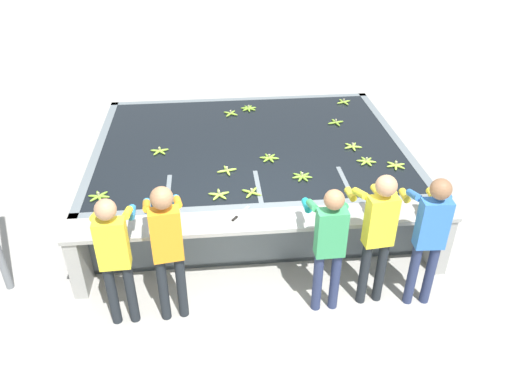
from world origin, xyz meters
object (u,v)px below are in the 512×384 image
object	(u,v)px
banana_bunch_floating_1	(302,176)
banana_bunch_floating_7	(352,147)
worker_3	(378,228)
banana_bunch_floating_9	(219,195)
banana_bunch_floating_5	(227,170)
banana_bunch_floating_8	(366,161)
banana_bunch_floating_0	(344,102)
banana_bunch_floating_4	(336,122)
worker_4	(430,231)
worker_2	(329,240)
banana_bunch_floating_2	(160,151)
banana_bunch_floating_10	(396,165)
banana_bunch_floating_6	(99,196)
banana_bunch_floating_12	(252,192)
banana_bunch_ledge_0	(430,206)
worker_1	(167,242)
banana_bunch_floating_3	(269,158)
banana_bunch_floating_11	(249,108)
banana_bunch_floating_13	(231,113)
knife_0	(238,216)

from	to	relation	value
banana_bunch_floating_1	banana_bunch_floating_7	size ratio (longest dim) A/B	1.01
banana_bunch_floating_1	worker_3	bearing A→B (deg)	-67.73
banana_bunch_floating_1	banana_bunch_floating_9	bearing A→B (deg)	-162.91
banana_bunch_floating_5	banana_bunch_floating_8	distance (m)	1.96
banana_bunch_floating_5	banana_bunch_floating_7	distance (m)	1.96
banana_bunch_floating_0	banana_bunch_floating_4	world-z (taller)	same
banana_bunch_floating_1	worker_4	bearing A→B (deg)	-52.76
worker_2	worker_4	distance (m)	1.10
banana_bunch_floating_2	banana_bunch_floating_10	xyz separation A→B (m)	(3.28, -0.75, -0.00)
banana_bunch_floating_6	banana_bunch_floating_4	bearing A→B (deg)	28.71
banana_bunch_floating_6	banana_bunch_floating_12	size ratio (longest dim) A/B	1.10
worker_2	banana_bunch_ledge_0	xyz separation A→B (m)	(1.38, 0.63, -0.07)
banana_bunch_floating_5	banana_bunch_ledge_0	size ratio (longest dim) A/B	1.00
worker_1	worker_2	size ratio (longest dim) A/B	1.07
banana_bunch_floating_6	worker_4	bearing A→B (deg)	-18.51
worker_2	banana_bunch_floating_8	size ratio (longest dim) A/B	5.72
banana_bunch_floating_1	banana_bunch_floating_12	distance (m)	0.78
worker_4	banana_bunch_floating_2	world-z (taller)	worker_4
banana_bunch_floating_3	banana_bunch_floating_6	bearing A→B (deg)	-160.47
banana_bunch_floating_3	worker_2	bearing A→B (deg)	-78.81
worker_3	banana_bunch_floating_10	size ratio (longest dim) A/B	6.03
worker_2	banana_bunch_floating_6	world-z (taller)	worker_2
worker_3	banana_bunch_ledge_0	xyz separation A→B (m)	(0.84, 0.57, -0.14)
banana_bunch_floating_0	banana_bunch_floating_5	size ratio (longest dim) A/B	0.98
banana_bunch_floating_2	banana_bunch_ledge_0	bearing A→B (deg)	-27.84
banana_bunch_floating_3	banana_bunch_floating_5	bearing A→B (deg)	-154.09
banana_bunch_floating_2	banana_bunch_floating_10	bearing A→B (deg)	-12.87
banana_bunch_floating_8	banana_bunch_floating_12	distance (m)	1.80
banana_bunch_floating_0	banana_bunch_floating_12	xyz separation A→B (m)	(-1.90, -2.84, 0.00)
worker_4	banana_bunch_floating_1	bearing A→B (deg)	127.24
worker_4	banana_bunch_floating_10	size ratio (longest dim) A/B	5.94
worker_2	banana_bunch_floating_9	bearing A→B (deg)	135.31
worker_1	banana_bunch_floating_9	world-z (taller)	worker_1
worker_2	banana_bunch_floating_12	xyz separation A→B (m)	(-0.74, 1.14, -0.07)
banana_bunch_floating_11	banana_bunch_floating_5	bearing A→B (deg)	-102.73
banana_bunch_floating_11	banana_bunch_floating_13	world-z (taller)	same
worker_4	knife_0	size ratio (longest dim) A/B	5.66
banana_bunch_floating_12	banana_bunch_ledge_0	xyz separation A→B (m)	(2.12, -0.51, 0.00)
worker_4	banana_bunch_floating_11	size ratio (longest dim) A/B	5.96
banana_bunch_floating_1	banana_bunch_floating_13	xyz separation A→B (m)	(-0.83, 2.19, 0.00)
banana_bunch_floating_0	banana_bunch_floating_4	bearing A→B (deg)	-112.09
banana_bunch_ledge_0	banana_bunch_floating_7	bearing A→B (deg)	107.56
worker_1	banana_bunch_floating_6	xyz separation A→B (m)	(-0.92, 1.21, -0.15)
banana_bunch_floating_13	banana_bunch_floating_4	bearing A→B (deg)	-17.51
banana_bunch_floating_0	knife_0	bearing A→B (deg)	-122.34
worker_3	worker_4	bearing A→B (deg)	-8.08
knife_0	banana_bunch_floating_6	bearing A→B (deg)	161.20
banana_bunch_floating_4	banana_bunch_floating_12	bearing A→B (deg)	-127.99
banana_bunch_floating_3	banana_bunch_ledge_0	size ratio (longest dim) A/B	1.00
banana_bunch_floating_9	knife_0	xyz separation A→B (m)	(0.21, -0.47, -0.01)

